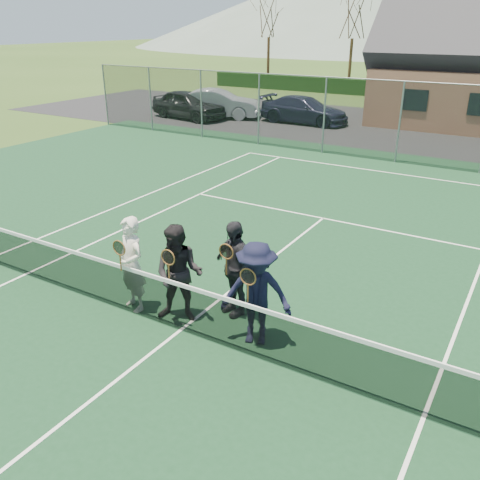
{
  "coord_description": "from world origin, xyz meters",
  "views": [
    {
      "loc": [
        4.75,
        -5.87,
        4.95
      ],
      "look_at": [
        0.3,
        1.5,
        1.25
      ],
      "focal_mm": 38.0,
      "sensor_mm": 36.0,
      "label": 1
    }
  ],
  "objects_px": {
    "player_d": "(256,294)",
    "car_a": "(188,104)",
    "tennis_net": "(179,305)",
    "player_a": "(132,264)",
    "player_c": "(235,268)",
    "car_b": "(217,104)",
    "car_c": "(304,110)",
    "player_b": "(179,274)"
  },
  "relations": [
    {
      "from": "player_d",
      "to": "car_a",
      "type": "bearing_deg",
      "value": 129.35
    },
    {
      "from": "tennis_net",
      "to": "car_a",
      "type": "bearing_deg",
      "value": 126.01
    },
    {
      "from": "player_a",
      "to": "player_c",
      "type": "height_order",
      "value": "same"
    },
    {
      "from": "car_b",
      "to": "player_d",
      "type": "relative_size",
      "value": 2.62
    },
    {
      "from": "car_a",
      "to": "player_d",
      "type": "xyz_separation_m",
      "value": [
        13.79,
        -16.82,
        0.15
      ]
    },
    {
      "from": "car_b",
      "to": "car_c",
      "type": "height_order",
      "value": "car_b"
    },
    {
      "from": "car_a",
      "to": "car_b",
      "type": "xyz_separation_m",
      "value": [
        1.26,
        0.98,
        0.0
      ]
    },
    {
      "from": "player_b",
      "to": "car_a",
      "type": "bearing_deg",
      "value": 126.03
    },
    {
      "from": "player_b",
      "to": "player_c",
      "type": "bearing_deg",
      "value": 44.84
    },
    {
      "from": "player_a",
      "to": "player_b",
      "type": "height_order",
      "value": "same"
    },
    {
      "from": "player_c",
      "to": "player_a",
      "type": "bearing_deg",
      "value": -153.44
    },
    {
      "from": "tennis_net",
      "to": "player_a",
      "type": "relative_size",
      "value": 6.49
    },
    {
      "from": "tennis_net",
      "to": "player_c",
      "type": "height_order",
      "value": "player_c"
    },
    {
      "from": "car_c",
      "to": "player_a",
      "type": "height_order",
      "value": "player_a"
    },
    {
      "from": "car_c",
      "to": "player_a",
      "type": "bearing_deg",
      "value": -163.71
    },
    {
      "from": "player_c",
      "to": "player_d",
      "type": "height_order",
      "value": "same"
    },
    {
      "from": "car_c",
      "to": "tennis_net",
      "type": "distance_m",
      "value": 20.31
    },
    {
      "from": "car_a",
      "to": "car_b",
      "type": "height_order",
      "value": "car_b"
    },
    {
      "from": "car_b",
      "to": "player_d",
      "type": "bearing_deg",
      "value": -166.87
    },
    {
      "from": "tennis_net",
      "to": "player_d",
      "type": "bearing_deg",
      "value": 17.68
    },
    {
      "from": "car_a",
      "to": "player_a",
      "type": "xyz_separation_m",
      "value": [
        11.32,
        -17.04,
        0.15
      ]
    },
    {
      "from": "car_b",
      "to": "car_c",
      "type": "distance_m",
      "value": 4.92
    },
    {
      "from": "car_b",
      "to": "player_d",
      "type": "distance_m",
      "value": 21.77
    },
    {
      "from": "car_b",
      "to": "player_b",
      "type": "relative_size",
      "value": 2.62
    },
    {
      "from": "car_c",
      "to": "player_d",
      "type": "height_order",
      "value": "player_d"
    },
    {
      "from": "player_c",
      "to": "car_a",
      "type": "bearing_deg",
      "value": 128.74
    },
    {
      "from": "car_c",
      "to": "player_b",
      "type": "height_order",
      "value": "player_b"
    },
    {
      "from": "car_b",
      "to": "player_b",
      "type": "bearing_deg",
      "value": -170.33
    },
    {
      "from": "car_c",
      "to": "player_b",
      "type": "distance_m",
      "value": 19.94
    },
    {
      "from": "car_a",
      "to": "player_d",
      "type": "distance_m",
      "value": 21.75
    },
    {
      "from": "car_c",
      "to": "player_d",
      "type": "bearing_deg",
      "value": -156.85
    },
    {
      "from": "car_a",
      "to": "player_a",
      "type": "bearing_deg",
      "value": -136.77
    },
    {
      "from": "player_b",
      "to": "player_d",
      "type": "distance_m",
      "value": 1.5
    },
    {
      "from": "car_a",
      "to": "player_c",
      "type": "xyz_separation_m",
      "value": [
        13.0,
        -16.2,
        0.15
      ]
    },
    {
      "from": "car_b",
      "to": "player_c",
      "type": "relative_size",
      "value": 2.62
    },
    {
      "from": "car_a",
      "to": "player_c",
      "type": "bearing_deg",
      "value": -131.64
    },
    {
      "from": "car_b",
      "to": "player_a",
      "type": "relative_size",
      "value": 2.62
    },
    {
      "from": "car_a",
      "to": "player_d",
      "type": "bearing_deg",
      "value": -131.03
    },
    {
      "from": "player_d",
      "to": "player_b",
      "type": "bearing_deg",
      "value": -176.78
    },
    {
      "from": "player_a",
      "to": "player_d",
      "type": "distance_m",
      "value": 2.47
    },
    {
      "from": "player_a",
      "to": "car_a",
      "type": "bearing_deg",
      "value": 123.61
    },
    {
      "from": "player_a",
      "to": "car_c",
      "type": "bearing_deg",
      "value": 105.42
    }
  ]
}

